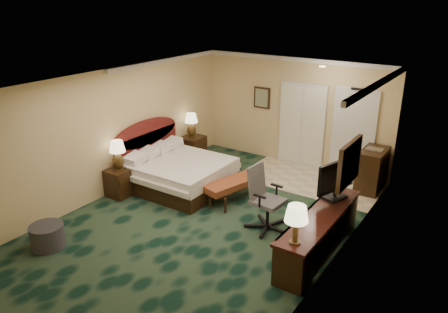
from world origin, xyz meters
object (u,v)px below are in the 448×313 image
Objects in this scene: nightstand_near at (121,182)px; tv at (336,180)px; bed_bench at (233,190)px; minibar at (372,170)px; lamp_near at (118,155)px; nightstand_far at (193,148)px; lamp_far at (191,125)px; ottoman at (47,236)px; desk_chair at (268,199)px; bed at (181,174)px; desk at (319,234)px.

tv is at bearing 12.31° from nightstand_near.
minibar is (2.27, 2.14, 0.24)m from bed_bench.
lamp_near is (-0.01, -0.00, 0.62)m from nightstand_near.
tv is at bearing -19.87° from nightstand_far.
nightstand_near is at bearing -136.88° from bed_bench.
lamp_far is 4.54m from minibar.
desk_chair reaches higher than ottoman.
lamp_far reaches higher than bed_bench.
lamp_far reaches higher than nightstand_far.
nightstand_far is 0.52× the size of desk_chair.
bed is 3.69m from desk.
nightstand_near is at bearing 11.86° from lamp_near.
bed_bench is at bearing 4.92° from bed.
bed_bench is at bearing -32.73° from lamp_far.
lamp_far is 2.69m from bed_bench.
nightstand_far is 5.00m from desk.
nightstand_near is at bearing -129.15° from bed.
lamp_far is 0.52× the size of desk_chair.
lamp_near reaches higher than desk_chair.
desk_chair reaches higher than bed.
tv is at bearing 38.52° from ottoman.
ottoman is (0.46, -4.73, -0.11)m from nightstand_far.
nightstand_near is 2.55m from nightstand_far.
bed is 2.19× the size of tv.
tv reaches higher than bed.
lamp_near reaches higher than minibar.
bed_bench is (2.17, 1.15, -0.69)m from lamp_near.
desk is at bearing -69.05° from tv.
tv is (2.25, -0.18, 0.85)m from bed_bench.
minibar reaches higher than desk.
lamp_near is at bearing -90.44° from nightstand_far.
desk_chair is (-1.11, 0.25, 0.24)m from desk.
lamp_far is at bearing 178.58° from tv.
minibar is at bearing 36.50° from nightstand_near.
tv reaches higher than bed_bench.
desk reaches higher than nightstand_far.
lamp_near is at bearing -89.81° from lamp_far.
desk_chair is (3.34, 0.50, 0.30)m from nightstand_near.
desk_chair is at bearing 8.53° from nightstand_near.
nightstand_near is 0.24× the size of desk.
desk is at bearing -27.42° from nightstand_far.
minibar is at bearing 58.57° from bed_bench.
tv is at bearing -1.07° from bed.
nightstand_far is (-0.83, 1.52, 0.00)m from bed.
desk_chair reaches higher than nightstand_near.
desk_chair reaches higher than nightstand_far.
nightstand_near is at bearing 102.26° from ottoman.
desk_chair is at bearing -111.57° from minibar.
tv reaches higher than lamp_near.
minibar is at bearing 9.38° from nightstand_far.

